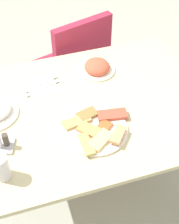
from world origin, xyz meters
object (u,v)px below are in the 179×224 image
at_px(dining_chair, 75,65).
at_px(paper_napkin, 42,86).
at_px(salad_plate_greens, 97,67).
at_px(soda_can, 1,167).
at_px(condiment_caddy, 3,143).
at_px(pide_platter, 96,128).
at_px(dining_table, 86,119).
at_px(spoon, 41,84).
at_px(fork, 42,88).

distance_m(dining_chair, paper_napkin, 0.61).
bearing_deg(dining_chair, paper_napkin, -123.21).
height_order(salad_plate_greens, soda_can, soda_can).
distance_m(soda_can, condiment_caddy, 0.15).
height_order(pide_platter, salad_plate_greens, salad_plate_greens).
bearing_deg(dining_chair, dining_table, -100.60).
relative_size(dining_chair, condiment_caddy, 7.85).
distance_m(dining_table, pide_platter, 0.18).
bearing_deg(condiment_caddy, dining_table, 16.58).
height_order(dining_chair, spoon, dining_chair).
relative_size(pide_platter, fork, 1.66).
xyz_separation_m(pide_platter, spoon, (-0.18, 0.38, -0.01)).
height_order(dining_chair, soda_can, soda_can).
bearing_deg(dining_table, paper_napkin, 129.07).
bearing_deg(paper_napkin, pide_platter, -64.15).
height_order(dining_table, dining_chair, dining_chair).
distance_m(dining_table, fork, 0.27).
xyz_separation_m(paper_napkin, condiment_caddy, (-0.24, -0.33, 0.02)).
distance_m(dining_table, paper_napkin, 0.29).
xyz_separation_m(dining_table, spoon, (-0.17, 0.23, 0.09)).
xyz_separation_m(dining_table, soda_can, (-0.43, -0.27, 0.14)).
height_order(dining_table, fork, fork).
height_order(paper_napkin, condiment_caddy, condiment_caddy).
bearing_deg(pide_platter, dining_table, 91.79).
relative_size(dining_table, spoon, 6.05).
relative_size(pide_platter, condiment_caddy, 2.85).
height_order(salad_plate_greens, condiment_caddy, condiment_caddy).
bearing_deg(dining_table, salad_plate_greens, 60.54).
height_order(soda_can, fork, soda_can).
distance_m(paper_napkin, spoon, 0.02).
bearing_deg(salad_plate_greens, soda_can, -137.52).
relative_size(pide_platter, paper_napkin, 2.13).
height_order(dining_table, condiment_caddy, condiment_caddy).
distance_m(dining_chair, salad_plate_greens, 0.51).
bearing_deg(condiment_caddy, soda_can, -96.97).
xyz_separation_m(dining_table, paper_napkin, (-0.17, 0.21, 0.08)).
xyz_separation_m(paper_napkin, fork, (0.00, -0.02, 0.00)).
xyz_separation_m(soda_can, fork, (0.26, 0.47, -0.06)).
bearing_deg(fork, dining_table, -67.95).
bearing_deg(dining_chair, pide_platter, -98.33).
relative_size(dining_table, dining_chair, 1.35).
relative_size(soda_can, spoon, 0.62).
xyz_separation_m(pide_platter, condiment_caddy, (-0.42, 0.03, 0.01)).
height_order(pide_platter, soda_can, soda_can).
distance_m(dining_chair, pide_platter, 0.88).
height_order(soda_can, paper_napkin, soda_can).
relative_size(dining_table, soda_can, 9.76).
bearing_deg(fork, dining_chair, 38.28).
bearing_deg(dining_chair, soda_can, -120.59).
bearing_deg(condiment_caddy, dining_chair, 55.79).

